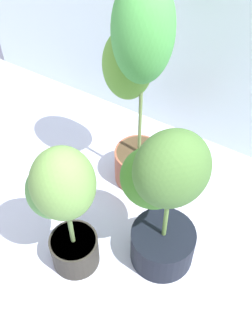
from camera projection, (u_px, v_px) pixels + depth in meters
ground_plane at (157, 272)px, 1.82m from camera, size 8.00×8.00×0.00m
potted_plant_back_left at (138, 77)px, 1.72m from camera, size 0.38×0.33×1.06m
potted_plant_front_left at (63, 202)px, 1.57m from camera, size 0.37×0.32×0.68m
potted_plant_center at (163, 197)px, 1.58m from camera, size 0.40×0.37×0.74m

